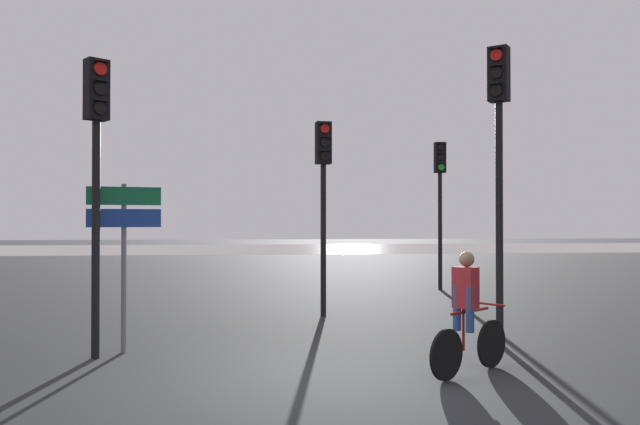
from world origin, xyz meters
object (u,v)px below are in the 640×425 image
Objects in this scene: cyclist at (467,312)px; direction_sign_post at (124,236)px; traffic_light_center at (323,180)px; traffic_light_far_right at (440,187)px; traffic_light_near_left at (96,150)px; traffic_light_near_right at (499,139)px.

direction_sign_post is at bearing -148.18° from cyclist.
traffic_light_far_right is (3.97, 4.72, 0.13)m from traffic_light_center.
traffic_light_near_left is at bearing -143.42° from cyclist.
traffic_light_far_right is at bearing -61.90° from traffic_light_near_right.
traffic_light_near_left reaches higher than traffic_light_far_right.
direction_sign_post is 5.23m from cyclist.
direction_sign_post is 1.60× the size of cyclist.
cyclist is (4.79, -1.85, -0.97)m from direction_sign_post.
traffic_light_far_right is at bearing 128.10° from cyclist.
traffic_light_center is 0.94× the size of traffic_light_near_left.
direction_sign_post is (-7.42, -8.06, -1.23)m from traffic_light_far_right.
traffic_light_near_right reaches higher than cyclist.
traffic_light_center reaches higher than direction_sign_post.
cyclist is at bearing 126.47° from traffic_light_near_left.
traffic_light_near_right reaches higher than traffic_light_near_left.
cyclist is at bearing 96.49° from traffic_light_center.
traffic_light_near_right is 1.11× the size of traffic_light_near_left.
direction_sign_post is (-3.45, -3.33, -1.09)m from traffic_light_center.
traffic_light_near_right is at bearing 146.10° from traffic_light_near_left.
traffic_light_near_right reaches higher than traffic_light_center.
traffic_light_near_left reaches higher than cyclist.
traffic_light_far_right is 11.43m from traffic_light_near_left.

